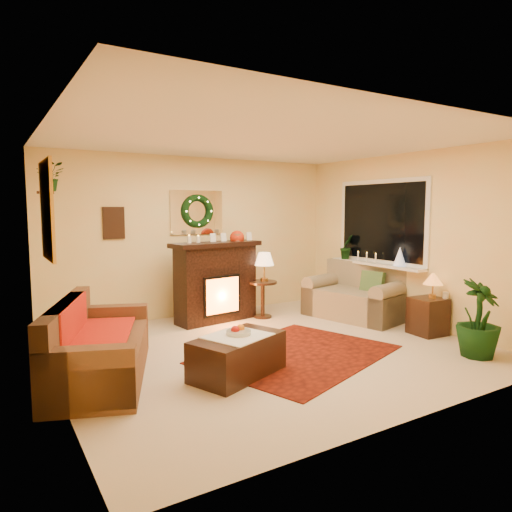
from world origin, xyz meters
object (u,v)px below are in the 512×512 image
side_table_round (263,298)px  coffee_table (238,356)px  loveseat (355,292)px  end_table_square (428,315)px  sofa (101,337)px  fireplace (216,286)px

side_table_round → coffee_table: 2.61m
loveseat → coffee_table: bearing=-169.6°
side_table_round → end_table_square: 2.51m
end_table_square → coffee_table: 3.06m
loveseat → side_table_round: loveseat is taller
end_table_square → coffee_table: (-3.06, -0.01, -0.06)m
loveseat → coffee_table: 3.14m
sofa → coffee_table: sofa is taller
fireplace → end_table_square: bearing=-53.3°
side_table_round → end_table_square: bearing=-54.4°
fireplace → side_table_round: bearing=-22.0°
sofa → fireplace: fireplace is taller
sofa → coffee_table: (1.24, -0.69, -0.22)m
loveseat → end_table_square: size_ratio=2.93×
side_table_round → coffee_table: size_ratio=0.59×
end_table_square → coffee_table: end_table_square is taller
fireplace → loveseat: fireplace is taller
fireplace → side_table_round: (0.75, -0.19, -0.23)m
sofa → side_table_round: size_ratio=3.20×
loveseat → coffee_table: size_ratio=1.49×
fireplace → coffee_table: bearing=-118.8°
fireplace → side_table_round: fireplace is taller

